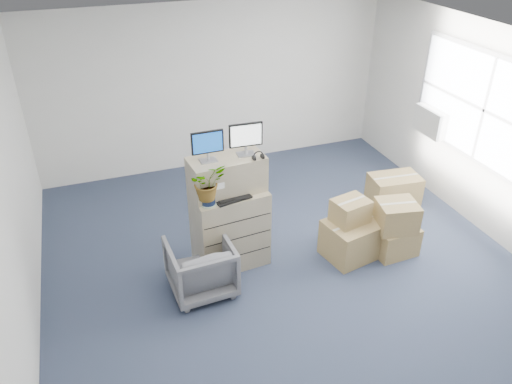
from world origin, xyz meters
TOP-DOWN VIEW (x-y plane):
  - ground at (0.00, 0.00)m, footprint 7.00×7.00m
  - wall_back at (0.00, 3.51)m, footprint 6.00×0.02m
  - wall_right at (3.01, 0.00)m, footprint 0.02×7.00m
  - window at (2.96, 0.50)m, footprint 0.07×2.72m
  - ac_unit at (2.87, 1.40)m, footprint 0.24×0.60m
  - filing_cabinet_lower at (-0.62, 0.65)m, footprint 0.95×0.63m
  - filing_cabinet_upper at (-0.63, 0.70)m, footprint 0.94×0.53m
  - monitor_left at (-0.85, 0.69)m, footprint 0.38×0.15m
  - monitor_right at (-0.38, 0.70)m, footprint 0.41×0.17m
  - headphones at (-0.28, 0.55)m, footprint 0.13×0.03m
  - keyboard at (-0.63, 0.48)m, footprint 0.47×0.26m
  - mouse at (-0.29, 0.61)m, footprint 0.12×0.09m
  - water_bottle at (-0.56, 0.73)m, footprint 0.08×0.08m
  - phone_dock at (-0.68, 0.67)m, footprint 0.06×0.05m
  - external_drive at (-0.27, 0.81)m, footprint 0.20×0.16m
  - tissue_box at (-0.27, 0.79)m, footprint 0.27×0.17m
  - potted_plant at (-0.93, 0.47)m, footprint 0.48×0.52m
  - office_chair at (-1.12, 0.24)m, footprint 0.77×0.73m
  - cardboard_boxes at (1.45, 0.45)m, footprint 1.99×1.55m

SIDE VIEW (x-z plane):
  - ground at x=0.00m, z-range 0.00..0.00m
  - cardboard_boxes at x=1.45m, z-range -0.09..0.74m
  - office_chair at x=-1.12m, z-range 0.00..0.76m
  - filing_cabinet_lower at x=-0.62m, z-range 0.00..1.05m
  - keyboard at x=-0.63m, z-range 1.05..1.08m
  - mouse at x=-0.29m, z-range 1.05..1.09m
  - external_drive at x=-0.27m, z-range 1.05..1.11m
  - phone_dock at x=-0.68m, z-range 1.03..1.15m
  - tissue_box at x=-0.27m, z-range 1.11..1.21m
  - water_bottle at x=-0.56m, z-range 1.05..1.34m
  - ac_unit at x=2.87m, z-range 1.00..1.40m
  - filing_cabinet_upper at x=-0.63m, z-range 1.05..1.50m
  - potted_plant at x=-0.93m, z-range 1.08..1.53m
  - wall_back at x=0.00m, z-range 0.00..2.80m
  - wall_right at x=3.01m, z-range 0.00..2.80m
  - headphones at x=-0.28m, z-range 1.47..1.61m
  - window at x=2.96m, z-range 0.94..2.46m
  - monitor_left at x=-0.85m, z-range 1.53..1.90m
  - monitor_right at x=-0.38m, z-range 1.53..1.93m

